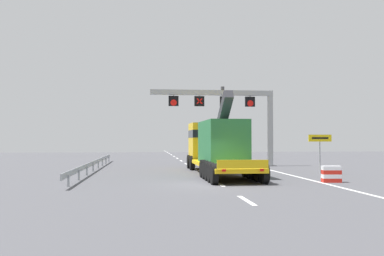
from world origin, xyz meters
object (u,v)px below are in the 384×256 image
(overhead_lane_gantry, at_px, (229,105))
(heavy_haul_truck_yellow, at_px, (216,145))
(crash_barrier_striped, at_px, (331,174))
(exit_sign_yellow, at_px, (320,144))

(overhead_lane_gantry, distance_m, heavy_haul_truck_yellow, 8.47)
(overhead_lane_gantry, xyz_separation_m, crash_barrier_striped, (2.88, -14.30, -4.94))
(exit_sign_yellow, distance_m, crash_barrier_striped, 5.70)
(heavy_haul_truck_yellow, relative_size, crash_barrier_striped, 13.39)
(overhead_lane_gantry, relative_size, heavy_haul_truck_yellow, 0.79)
(crash_barrier_striped, bearing_deg, heavy_haul_truck_yellow, 127.33)
(exit_sign_yellow, height_order, crash_barrier_striped, exit_sign_yellow)
(heavy_haul_truck_yellow, relative_size, exit_sign_yellow, 5.24)
(overhead_lane_gantry, height_order, exit_sign_yellow, overhead_lane_gantry)
(crash_barrier_striped, bearing_deg, overhead_lane_gantry, 101.39)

